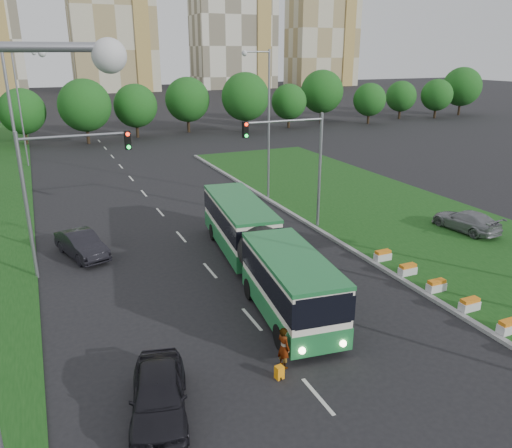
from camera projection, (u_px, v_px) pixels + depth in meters
name	position (u px, v px, depth m)	size (l,w,h in m)	color
ground	(308.00, 307.00, 24.32)	(360.00, 360.00, 0.00)	black
grass_median	(410.00, 222.00, 36.18)	(14.00, 60.00, 0.15)	#133F12
median_kerb	(328.00, 236.00, 33.52)	(0.30, 60.00, 0.18)	gray
lane_markings	(154.00, 205.00, 40.47)	(0.20, 100.00, 0.01)	beige
flower_planters	(452.00, 294.00, 24.57)	(1.10, 11.50, 0.60)	silver
traffic_mast_median	(299.00, 154.00, 33.05)	(5.76, 0.32, 8.00)	gray
traffic_mast_left	(56.00, 180.00, 26.39)	(5.76, 0.32, 8.00)	gray
street_lamps	(185.00, 154.00, 29.86)	(36.00, 60.00, 12.00)	gray
tree_line	(185.00, 104.00, 74.24)	(120.00, 8.00, 9.00)	#144612
apartment_tower_ceast	(110.00, 7.00, 151.64)	(25.00, 15.00, 50.00)	#C0BA9B
apartment_tower_east	(233.00, 16.00, 167.41)	(27.00, 15.00, 47.00)	beige
midrise_east	(322.00, 29.00, 181.92)	(24.00, 14.00, 40.00)	#C0BA9B
articulated_bus	(257.00, 248.00, 27.00)	(2.65, 17.02, 2.80)	silver
car_left_near	(159.00, 395.00, 16.84)	(1.88, 4.67, 1.59)	black
car_left_far	(82.00, 245.00, 30.08)	(1.64, 4.69, 1.55)	black
car_median	(466.00, 221.00, 34.09)	(1.97, 4.86, 1.41)	gray
pedestrian	(284.00, 347.00, 19.41)	(0.63, 0.41, 1.73)	gray
shopping_trolley	(279.00, 372.00, 18.89)	(0.31, 0.33, 0.53)	orange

